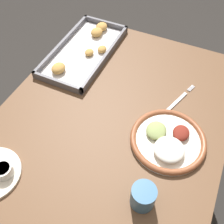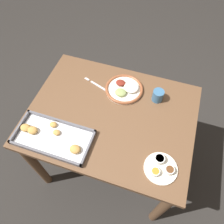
{
  "view_description": "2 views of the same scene",
  "coord_description": "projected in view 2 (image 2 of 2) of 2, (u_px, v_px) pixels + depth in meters",
  "views": [
    {
      "loc": [
        -0.51,
        -0.23,
        1.5
      ],
      "look_at": [
        -0.01,
        0.0,
        0.79
      ],
      "focal_mm": 42.0,
      "sensor_mm": 36.0,
      "label": 1
    },
    {
      "loc": [
        -0.23,
        0.67,
        1.88
      ],
      "look_at": [
        -0.01,
        0.0,
        0.79
      ],
      "focal_mm": 35.0,
      "sensor_mm": 36.0,
      "label": 2
    }
  ],
  "objects": [
    {
      "name": "ground_plane",
      "position": [
        111.0,
        160.0,
        1.96
      ],
      "size": [
        8.0,
        8.0,
        0.0
      ],
      "primitive_type": "plane",
      "color": "#282623"
    },
    {
      "name": "drinking_cup",
      "position": [
        158.0,
        96.0,
        1.36
      ],
      "size": [
        0.07,
        0.07,
        0.08
      ],
      "color": "#38668E",
      "rests_on": "dining_table"
    },
    {
      "name": "baking_tray",
      "position": [
        52.0,
        137.0,
        1.23
      ],
      "size": [
        0.44,
        0.22,
        0.04
      ],
      "color": "#595960",
      "rests_on": "dining_table"
    },
    {
      "name": "dinner_plate",
      "position": [
        125.0,
        89.0,
        1.42
      ],
      "size": [
        0.25,
        0.25,
        0.05
      ],
      "color": "white",
      "rests_on": "dining_table"
    },
    {
      "name": "dining_table",
      "position": [
        111.0,
        125.0,
        1.44
      ],
      "size": [
        1.01,
        0.78,
        0.76
      ],
      "color": "brown",
      "rests_on": "ground_plane"
    },
    {
      "name": "saucer_plate",
      "position": [
        161.0,
        167.0,
        1.13
      ],
      "size": [
        0.18,
        0.18,
        0.04
      ],
      "color": "beige",
      "rests_on": "dining_table"
    },
    {
      "name": "fork",
      "position": [
        98.0,
        86.0,
        1.45
      ],
      "size": [
        0.2,
        0.08,
        0.0
      ],
      "rotation": [
        0.0,
        0.0,
        -0.33
      ],
      "color": "silver",
      "rests_on": "dining_table"
    }
  ]
}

